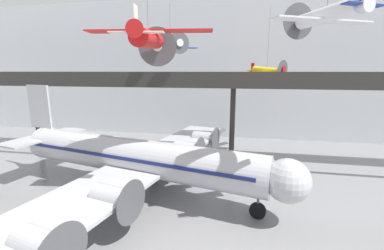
% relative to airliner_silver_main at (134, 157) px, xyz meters
% --- Properties ---
extents(hangar_back_wall, '(140.00, 3.00, 23.55)m').
position_rel_airliner_silver_main_xyz_m(hangar_back_wall, '(8.81, 24.49, 8.28)').
color(hangar_back_wall, silver).
rests_on(hangar_back_wall, ground).
extents(mezzanine_walkway, '(110.00, 3.20, 11.42)m').
position_rel_airliner_silver_main_xyz_m(mezzanine_walkway, '(8.81, 11.47, 6.21)').
color(mezzanine_walkway, '#2D2B28').
rests_on(mezzanine_walkway, ground).
extents(airliner_silver_main, '(31.05, 35.82, 10.03)m').
position_rel_airliner_silver_main_xyz_m(airliner_silver_main, '(0.00, 0.00, 0.00)').
color(airliner_silver_main, '#B7BABF').
rests_on(airliner_silver_main, ground).
extents(suspended_plane_red_highwing, '(9.69, 7.94, 7.80)m').
position_rel_airliner_silver_main_xyz_m(suspended_plane_red_highwing, '(2.86, -2.69, 10.41)').
color(suspended_plane_red_highwing, red).
extents(suspended_plane_white_twin, '(6.79, 6.01, 5.98)m').
position_rel_airliner_silver_main_xyz_m(suspended_plane_white_twin, '(14.81, -3.56, 11.40)').
color(suspended_plane_white_twin, silver).
extents(suspended_plane_yellow_lowwing, '(5.27, 5.62, 8.95)m').
position_rel_airliner_silver_main_xyz_m(suspended_plane_yellow_lowwing, '(13.13, 14.70, 8.06)').
color(suspended_plane_yellow_lowwing, yellow).
extents(suspended_plane_blue_trainer, '(6.27, 5.98, 6.21)m').
position_rel_airliner_silver_main_xyz_m(suspended_plane_blue_trainer, '(0.72, 11.19, 11.26)').
color(suspended_plane_blue_trainer, '#1E4CAD').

